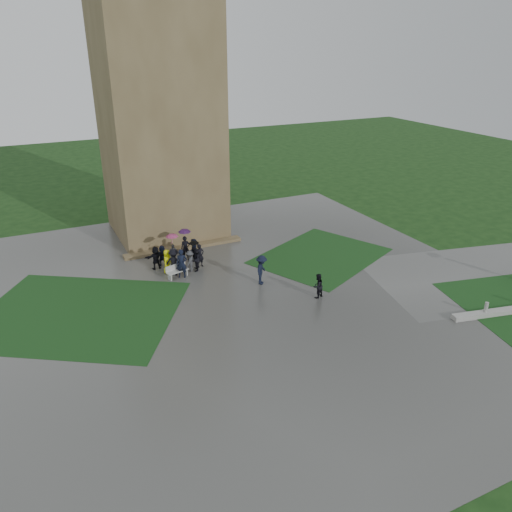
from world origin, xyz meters
name	(u,v)px	position (x,y,z in m)	size (l,w,h in m)	color
ground	(242,313)	(0.00, 0.00, 0.00)	(120.00, 120.00, 0.00)	black
plaza	(228,298)	(0.00, 2.00, 0.01)	(34.00, 34.00, 0.02)	#3B3B39
lawn_inset_left	(78,313)	(-8.50, 4.00, 0.03)	(11.00, 9.00, 0.01)	#123313
lawn_inset_right	(321,256)	(8.50, 5.00, 0.03)	(9.00, 7.00, 0.01)	#123313
tower	(159,118)	(0.00, 15.00, 9.00)	(8.00, 8.00, 18.00)	brown
tower_plinth	(184,247)	(0.00, 10.60, 0.13)	(9.00, 0.80, 0.22)	brown
bench	(177,271)	(-1.92, 6.15, 0.47)	(1.59, 0.87, 0.88)	#A2A29E
visitor_cluster	(178,255)	(-1.38, 7.54, 0.98)	(4.16, 3.43, 2.37)	black
pedestrian_mid	(262,270)	(2.67, 2.88, 0.99)	(1.25, 0.64, 1.93)	black
pedestrian_near	(318,286)	(4.91, -0.26, 0.79)	(0.75, 0.43, 1.55)	black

